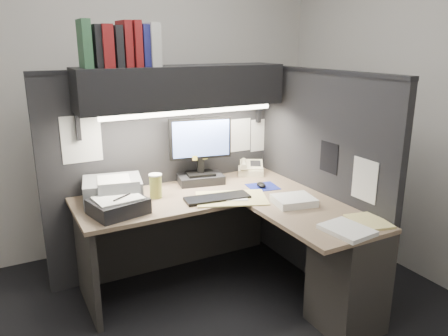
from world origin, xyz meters
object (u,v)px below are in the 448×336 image
(desk, at_px, (270,249))
(coffee_cup, at_px, (156,187))
(monitor, at_px, (201,158))
(notebook_stack, at_px, (118,206))
(overhead_shelf, at_px, (182,86))
(telephone, at_px, (251,169))
(keyboard, at_px, (217,198))
(printer, at_px, (113,190))

(desk, bearing_deg, coffee_cup, 134.44)
(monitor, bearing_deg, notebook_stack, -145.32)
(overhead_shelf, bearing_deg, coffee_cup, -152.90)
(telephone, xyz_separation_m, coffee_cup, (-0.92, -0.19, 0.04))
(overhead_shelf, height_order, telephone, overhead_shelf)
(coffee_cup, distance_m, notebook_stack, 0.37)
(overhead_shelf, relative_size, keyboard, 3.33)
(overhead_shelf, distance_m, monitor, 0.58)
(desk, distance_m, overhead_shelf, 1.33)
(overhead_shelf, bearing_deg, printer, -173.24)
(coffee_cup, relative_size, notebook_stack, 0.49)
(coffee_cup, xyz_separation_m, notebook_stack, (-0.32, -0.18, -0.03))
(keyboard, xyz_separation_m, notebook_stack, (-0.69, 0.07, 0.04))
(monitor, relative_size, printer, 1.33)
(keyboard, height_order, telephone, telephone)
(printer, height_order, notebook_stack, printer)
(monitor, height_order, printer, monitor)
(monitor, bearing_deg, desk, -66.71)
(desk, height_order, keyboard, keyboard)
(keyboard, distance_m, notebook_stack, 0.70)
(telephone, bearing_deg, desk, -82.70)
(telephone, height_order, notebook_stack, notebook_stack)
(telephone, relative_size, notebook_stack, 0.66)
(keyboard, bearing_deg, overhead_shelf, 109.27)
(printer, distance_m, notebook_stack, 0.26)
(desk, bearing_deg, monitor, 102.19)
(desk, height_order, printer, printer)
(desk, height_order, monitor, monitor)
(overhead_shelf, bearing_deg, desk, -68.21)
(printer, bearing_deg, notebook_stack, -85.47)
(telephone, distance_m, printer, 1.21)
(keyboard, height_order, notebook_stack, notebook_stack)
(telephone, distance_m, notebook_stack, 1.29)
(coffee_cup, bearing_deg, telephone, 11.75)
(overhead_shelf, height_order, keyboard, overhead_shelf)
(desk, xyz_separation_m, telephone, (0.33, 0.79, 0.33))
(monitor, height_order, keyboard, monitor)
(desk, bearing_deg, telephone, 67.63)
(keyboard, xyz_separation_m, coffee_cup, (-0.37, 0.25, 0.07))
(monitor, xyz_separation_m, telephone, (0.49, 0.04, -0.17))
(overhead_shelf, xyz_separation_m, monitor, (0.14, 0.00, -0.56))
(monitor, xyz_separation_m, keyboard, (-0.06, -0.40, -0.20))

